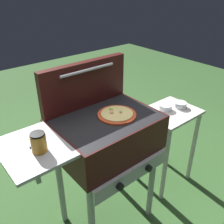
{
  "coord_description": "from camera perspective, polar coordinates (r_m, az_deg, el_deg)",
  "views": [
    {
      "loc": [
        -0.82,
        -1.05,
        1.67
      ],
      "look_at": [
        0.05,
        0.0,
        0.92
      ],
      "focal_mm": 40.05,
      "sensor_mm": 36.0,
      "label": 1
    }
  ],
  "objects": [
    {
      "name": "sauce_jar",
      "position": [
        1.28,
        -16.42,
        -6.68
      ],
      "size": [
        0.08,
        0.08,
        0.1
      ],
      "color": "#B77A1E",
      "rests_on": "grill"
    },
    {
      "name": "ground_plane",
      "position": [
        2.14,
        -1.12,
        -22.6
      ],
      "size": [
        8.0,
        8.0,
        0.0
      ],
      "primitive_type": "plane",
      "color": "#38602D"
    },
    {
      "name": "pizza_cheese",
      "position": [
        1.55,
        1.09,
        -0.52
      ],
      "size": [
        0.24,
        0.24,
        0.04
      ],
      "color": "#C64723",
      "rests_on": "grill"
    },
    {
      "name": "grill",
      "position": [
        1.61,
        -1.66,
        -5.89
      ],
      "size": [
        0.96,
        0.53,
        0.9
      ],
      "color": "#38110F",
      "rests_on": "ground_plane"
    },
    {
      "name": "topping_bowl_near",
      "position": [
        2.12,
        15.3,
        1.57
      ],
      "size": [
        0.1,
        0.1,
        0.04
      ],
      "color": "silver",
      "rests_on": "prep_table"
    },
    {
      "name": "topping_bowl_far",
      "position": [
        2.05,
        12.06,
        1.02
      ],
      "size": [
        0.1,
        0.1,
        0.04
      ],
      "color": "silver",
      "rests_on": "prep_table"
    },
    {
      "name": "prep_table",
      "position": [
        2.15,
        12.62,
        -4.44
      ],
      "size": [
        0.44,
        0.36,
        0.72
      ],
      "color": "beige",
      "rests_on": "ground_plane"
    },
    {
      "name": "grill_lid_open",
      "position": [
        1.63,
        -6.23,
        6.32
      ],
      "size": [
        0.63,
        0.08,
        0.3
      ],
      "color": "#38110F",
      "rests_on": "grill"
    }
  ]
}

